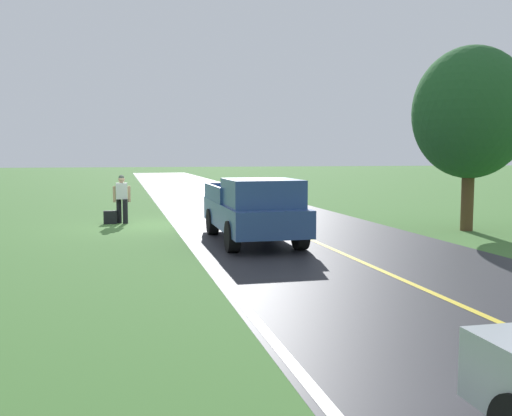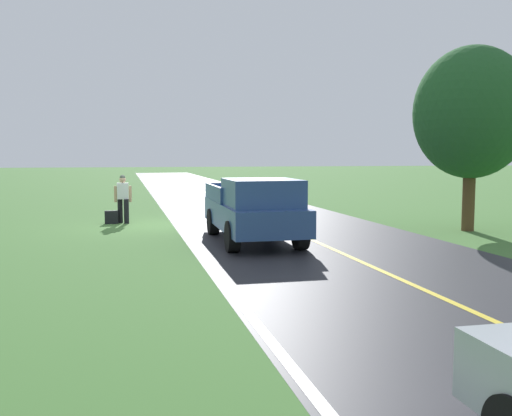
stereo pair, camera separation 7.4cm
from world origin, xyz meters
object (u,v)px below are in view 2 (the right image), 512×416
at_px(tree_far_side_near, 472,113).
at_px(suitcase_carried, 111,217).
at_px(hitchhiker_walking, 123,196).
at_px(pickup_truck_passing, 255,208).

bearing_deg(tree_far_side_near, suitcase_carried, -22.18).
xyz_separation_m(hitchhiker_walking, suitcase_carried, (0.42, 0.08, -0.75)).
bearing_deg(hitchhiker_walking, tree_far_side_near, 156.71).
bearing_deg(suitcase_carried, tree_far_side_near, 68.48).
height_order(suitcase_carried, pickup_truck_passing, pickup_truck_passing).
bearing_deg(pickup_truck_passing, tree_far_side_near, -173.83).
distance_m(suitcase_carried, pickup_truck_passing, 6.77).
xyz_separation_m(pickup_truck_passing, tree_far_side_near, (-7.31, -0.79, 2.83)).
relative_size(pickup_truck_passing, tree_far_side_near, 0.92).
bearing_deg(pickup_truck_passing, suitcase_carried, -53.43).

